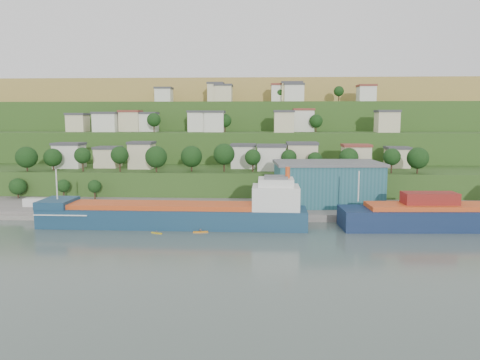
# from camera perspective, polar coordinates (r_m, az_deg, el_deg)

# --- Properties ---
(ground) EXTENTS (500.00, 500.00, 0.00)m
(ground) POSITION_cam_1_polar(r_m,az_deg,el_deg) (112.82, -5.37, -6.64)
(ground) COLOR #404E48
(ground) RESTS_ON ground
(quay) EXTENTS (220.00, 26.00, 4.00)m
(quay) POSITION_cam_1_polar(r_m,az_deg,el_deg) (139.00, 4.53, -3.93)
(quay) COLOR slate
(quay) RESTS_ON ground
(pebble_beach) EXTENTS (40.00, 18.00, 2.40)m
(pebble_beach) POSITION_cam_1_polar(r_m,az_deg,el_deg) (150.95, -25.25, -3.72)
(pebble_beach) COLOR slate
(pebble_beach) RESTS_ON ground
(hillside) EXTENTS (360.00, 211.06, 96.00)m
(hillside) POSITION_cam_1_polar(r_m,az_deg,el_deg) (278.70, -0.32, 1.85)
(hillside) COLOR #284719
(hillside) RESTS_ON ground
(cargo_ship_near) EXTENTS (68.11, 11.20, 17.49)m
(cargo_ship_near) POSITION_cam_1_polar(r_m,az_deg,el_deg) (120.93, -7.12, -4.34)
(cargo_ship_near) COLOR navy
(cargo_ship_near) RESTS_ON ground
(warehouse) EXTENTS (32.33, 21.26, 12.80)m
(warehouse) POSITION_cam_1_polar(r_m,az_deg,el_deg) (141.73, 10.56, -0.36)
(warehouse) COLOR #1E515A
(warehouse) RESTS_ON quay
(caravan) EXTENTS (6.74, 2.84, 3.14)m
(caravan) POSITION_cam_1_polar(r_m,az_deg,el_deg) (149.49, -23.61, -2.65)
(caravan) COLOR silver
(caravan) RESTS_ON pebble_beach
(dinghy) EXTENTS (3.93, 2.67, 0.74)m
(dinghy) POSITION_cam_1_polar(r_m,az_deg,el_deg) (146.64, -22.93, -3.28)
(dinghy) COLOR silver
(dinghy) RESTS_ON pebble_beach
(kayak_orange) EXTENTS (3.69, 1.23, 0.91)m
(kayak_orange) POSITION_cam_1_polar(r_m,az_deg,el_deg) (114.72, -4.83, -6.25)
(kayak_orange) COLOR orange
(kayak_orange) RESTS_ON ground
(kayak_yellow) EXTENTS (2.86, 1.51, 0.72)m
(kayak_yellow) POSITION_cam_1_polar(r_m,az_deg,el_deg) (115.11, -10.13, -6.33)
(kayak_yellow) COLOR gold
(kayak_yellow) RESTS_ON ground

